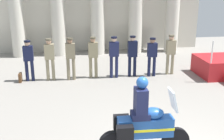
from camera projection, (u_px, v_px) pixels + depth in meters
The scene contains 10 objects.
officer_in_row_0 at pixel (28, 57), 11.16m from camera, with size 0.38×0.24×1.65m.
officer_in_row_1 at pixel (50, 56), 11.25m from camera, with size 0.38×0.24×1.70m.
officer_in_row_2 at pixel (70, 55), 11.28m from camera, with size 0.38×0.24×1.72m.
officer_in_row_3 at pixel (93, 54), 11.55m from camera, with size 0.38×0.24×1.71m.
officer_in_row_4 at pixel (114, 54), 11.54m from camera, with size 0.38×0.24×1.72m.
officer_in_row_5 at pixel (132, 53), 11.74m from camera, with size 0.38×0.24×1.72m.
officer_in_row_6 at pixel (152, 54), 11.75m from camera, with size 0.38×0.24×1.64m.
officer_in_row_7 at pixel (171, 51), 12.00m from camera, with size 0.38×0.24×1.71m.
motorcycle_with_rider at pixel (142, 124), 6.29m from camera, with size 2.09×0.71×1.90m.
briefcase_on_ground at pixel (20, 78), 11.27m from camera, with size 0.10×0.32×0.36m, color brown.
Camera 1 is at (-1.94, -5.23, 3.80)m, focal length 45.46 mm.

